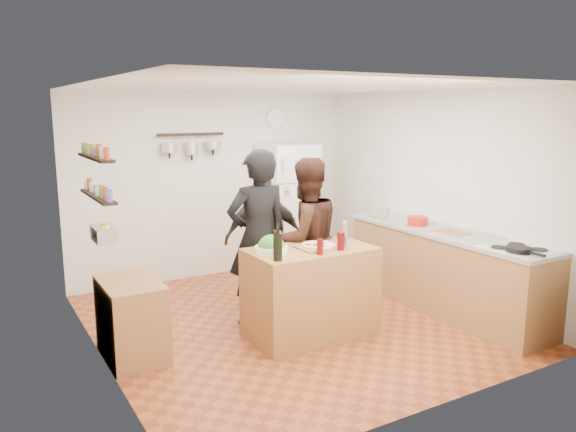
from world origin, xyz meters
TOP-DOWN VIEW (x-y plane):
  - room_shell at (0.00, 0.39)m, footprint 4.20×4.20m
  - prep_island at (-0.04, -0.42)m, footprint 1.25×0.72m
  - pizza_board at (0.04, -0.44)m, footprint 0.42×0.34m
  - pizza at (0.04, -0.44)m, footprint 0.34×0.34m
  - salad_bowl at (-0.46, -0.37)m, footprint 0.32×0.32m
  - wine_bottle at (-0.54, -0.64)m, footprint 0.08×0.08m
  - wine_glass_near at (-0.09, -0.66)m, footprint 0.06×0.06m
  - wine_glass_far at (0.18, -0.62)m, footprint 0.07×0.07m
  - pepper_mill at (0.41, -0.37)m, footprint 0.06×0.06m
  - salt_canister at (0.26, -0.54)m, footprint 0.07×0.07m
  - person_left at (-0.34, 0.14)m, footprint 0.71×0.49m
  - person_center at (0.19, 0.05)m, footprint 0.88×0.70m
  - person_back at (0.01, 0.67)m, footprint 1.00×0.63m
  - counter_run at (1.70, -0.55)m, footprint 0.63×2.63m
  - stove_top at (1.70, -1.50)m, footprint 0.60×0.62m
  - skillet at (1.60, -1.57)m, footprint 0.24×0.24m
  - sink at (1.70, 0.30)m, footprint 0.50×0.80m
  - cutting_board at (1.70, -0.64)m, footprint 0.30×0.40m
  - red_bowl at (1.65, -0.13)m, footprint 0.24×0.24m
  - fridge at (0.95, 1.75)m, footprint 0.70×0.68m
  - wall_clock at (0.95, 2.08)m, footprint 0.30×0.03m
  - spice_shelf_lower at (-1.93, 0.20)m, footprint 0.12×1.00m
  - spice_shelf_upper at (-1.93, 0.20)m, footprint 0.12×1.00m
  - produce_basket at (-1.90, 0.20)m, footprint 0.18×0.35m
  - side_table at (-1.74, -0.01)m, footprint 0.50×0.80m
  - pot_rack at (-0.35, 2.00)m, footprint 0.90×0.04m

SIDE VIEW (x-z plane):
  - side_table at x=-1.74m, z-range 0.00..0.73m
  - counter_run at x=1.70m, z-range 0.00..0.90m
  - prep_island at x=-0.04m, z-range 0.00..0.91m
  - person_back at x=0.01m, z-range 0.00..1.58m
  - person_center at x=0.19m, z-range 0.00..1.77m
  - fridge at x=0.95m, z-range 0.00..1.80m
  - stove_top at x=1.70m, z-range 0.90..0.92m
  - cutting_board at x=1.70m, z-range 0.90..0.92m
  - sink at x=1.70m, z-range 0.90..0.93m
  - pizza_board at x=0.04m, z-range 0.91..0.93m
  - person_left at x=-0.34m, z-range 0.00..1.88m
  - pizza at x=0.04m, z-range 0.93..0.95m
  - salad_bowl at x=-0.46m, z-range 0.91..0.97m
  - skillet at x=1.60m, z-range 0.92..0.97m
  - salt_canister at x=0.26m, z-range 0.91..1.02m
  - red_bowl at x=1.65m, z-range 0.92..1.02m
  - wine_glass_near at x=-0.09m, z-range 0.91..1.06m
  - wine_glass_far at x=0.18m, z-range 0.91..1.09m
  - pepper_mill at x=0.41m, z-range 0.91..1.09m
  - wine_bottle at x=-0.54m, z-range 0.91..1.17m
  - produce_basket at x=-1.90m, z-range 1.08..1.22m
  - room_shell at x=0.00m, z-range -0.85..3.35m
  - spice_shelf_lower at x=-1.93m, z-range 1.49..1.51m
  - spice_shelf_upper at x=-1.93m, z-range 1.84..1.86m
  - pot_rack at x=-0.35m, z-range 1.93..1.97m
  - wall_clock at x=0.95m, z-range 2.00..2.30m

